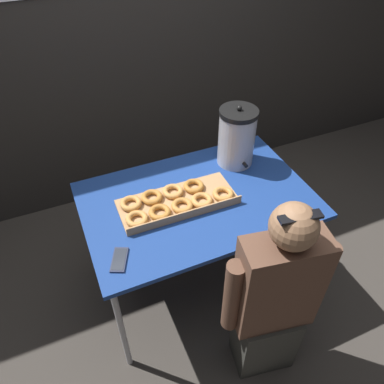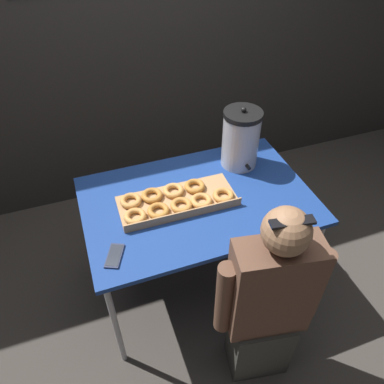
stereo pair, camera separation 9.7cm
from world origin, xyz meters
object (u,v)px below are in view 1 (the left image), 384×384
at_px(donut_box, 175,201).
at_px(cell_phone, 119,260).
at_px(coffee_urn, 237,137).
at_px(person_seated, 274,300).

bearing_deg(donut_box, cell_phone, -145.94).
height_order(coffee_urn, person_seated, person_seated).
xyz_separation_m(coffee_urn, person_seated, (-0.22, -0.85, -0.37)).
distance_m(coffee_urn, cell_phone, 0.99).
distance_m(cell_phone, person_seated, 0.77).
bearing_deg(coffee_urn, cell_phone, -151.59).
distance_m(donut_box, person_seated, 0.71).
height_order(donut_box, coffee_urn, coffee_urn).
xyz_separation_m(donut_box, cell_phone, (-0.38, -0.25, -0.02)).
xyz_separation_m(donut_box, coffee_urn, (0.48, 0.22, 0.16)).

